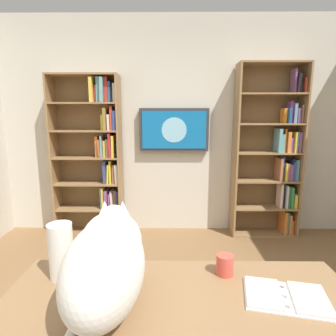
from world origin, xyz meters
TOP-DOWN VIEW (x-y plane):
  - wall_back at (0.00, -2.23)m, footprint 4.52×0.06m
  - bookshelf_left at (-1.20, -2.06)m, footprint 0.81×0.28m
  - bookshelf_right at (1.00, -2.06)m, footprint 0.83×0.28m
  - wall_mounted_tv at (0.03, -2.15)m, footprint 0.86×0.07m
  - desk at (0.03, 0.35)m, footprint 1.49×0.60m
  - cat at (0.32, 0.36)m, footprint 0.30×0.70m
  - open_binder at (-0.40, 0.33)m, footprint 0.37×0.28m
  - paper_towel_roll at (0.57, 0.18)m, footprint 0.11×0.11m
  - coffee_mug at (-0.18, 0.15)m, footprint 0.08×0.08m

SIDE VIEW (x-z plane):
  - desk at x=0.03m, z-range 0.26..1.02m
  - open_binder at x=-0.40m, z-range 0.75..0.77m
  - coffee_mug at x=-0.18m, z-range 0.76..0.85m
  - paper_towel_roll at x=0.57m, z-range 0.76..1.02m
  - cat at x=0.32m, z-range 0.75..1.13m
  - bookshelf_right at x=1.00m, z-range 0.01..1.99m
  - bookshelf_left at x=-1.20m, z-range -0.03..2.07m
  - wall_mounted_tv at x=0.03m, z-range 1.06..1.59m
  - wall_back at x=0.00m, z-range 0.00..2.70m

